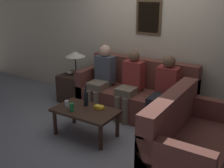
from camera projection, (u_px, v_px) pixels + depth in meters
ground_plane at (122, 124)px, 4.76m from camera, size 16.00×16.00×0.00m
wall_back at (149, 40)px, 5.07m from camera, size 9.00×0.08×2.60m
couch_main at (136, 96)px, 5.04m from camera, size 2.05×0.81×0.99m
couch_side at (188, 147)px, 3.44m from camera, size 0.81×1.50×0.99m
coffee_table at (86, 113)px, 4.29m from camera, size 0.98×0.58×0.44m
side_table_with_lamp at (74, 85)px, 5.64m from camera, size 0.52×0.51×1.03m
wine_bottle at (86, 98)px, 4.38m from camera, size 0.07×0.07×0.32m
drinking_glass at (67, 104)px, 4.36m from camera, size 0.06×0.06×0.10m
book_stack at (99, 107)px, 4.30m from camera, size 0.17×0.11×0.05m
soda_can at (72, 107)px, 4.21m from camera, size 0.07×0.07×0.12m
person_left at (102, 76)px, 5.10m from camera, size 0.34×0.57×1.22m
person_middle at (130, 82)px, 4.83m from camera, size 0.34×0.58×1.19m
person_right at (164, 90)px, 4.46m from camera, size 0.34×0.66×1.19m
teddy_bear at (150, 151)px, 3.77m from camera, size 0.17×0.17×0.27m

